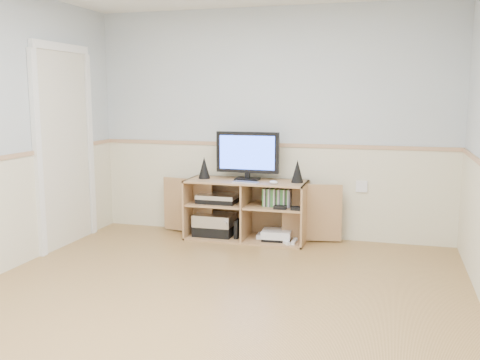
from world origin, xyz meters
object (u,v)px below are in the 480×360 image
Objects in this scene: media_cabinet at (248,208)px; monitor at (247,154)px; keyboard at (246,182)px; game_consoles at (276,235)px.

media_cabinet is 2.95× the size of monitor.
monitor is at bearing 109.36° from keyboard.
game_consoles is at bearing -11.73° from media_cabinet.
media_cabinet is 4.50× the size of game_consoles.
media_cabinet reaches higher than game_consoles.
keyboard is (0.04, -0.20, 0.32)m from media_cabinet.
keyboard is 0.62× the size of game_consoles.
monitor reaches higher than keyboard.
monitor is 2.47× the size of keyboard.
game_consoles is at bearing 31.59° from keyboard.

